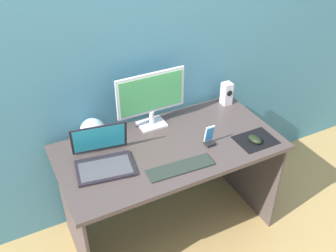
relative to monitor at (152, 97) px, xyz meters
name	(u,v)px	position (x,y,z in m)	size (l,w,h in m)	color
ground_plane	(169,226)	(0.00, -0.26, -0.97)	(8.00, 8.00, 0.00)	tan
wall_back	(140,48)	(0.00, 0.15, 0.28)	(6.00, 0.04, 2.50)	teal
desk	(170,165)	(0.00, -0.26, -0.38)	(1.40, 0.71, 0.75)	#4A3D3B
monitor	(152,97)	(0.00, 0.00, 0.00)	(0.47, 0.14, 0.39)	silver
speaker_right	(227,94)	(0.60, 0.00, -0.13)	(0.07, 0.07, 0.17)	white
laptop	(103,158)	(-0.43, -0.24, -0.17)	(0.37, 0.34, 0.23)	black
fishbowl	(93,131)	(-0.41, 0.01, -0.14)	(0.16, 0.16, 0.16)	silver
keyboard_external	(181,168)	(-0.04, -0.48, -0.21)	(0.40, 0.11, 0.01)	#272F2A
mousepad	(256,140)	(0.51, -0.46, -0.22)	(0.25, 0.20, 0.00)	black
mouse	(255,139)	(0.50, -0.47, -0.20)	(0.06, 0.10, 0.04)	black
phone_in_dock	(209,138)	(0.22, -0.36, -0.17)	(0.06, 0.05, 0.14)	black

